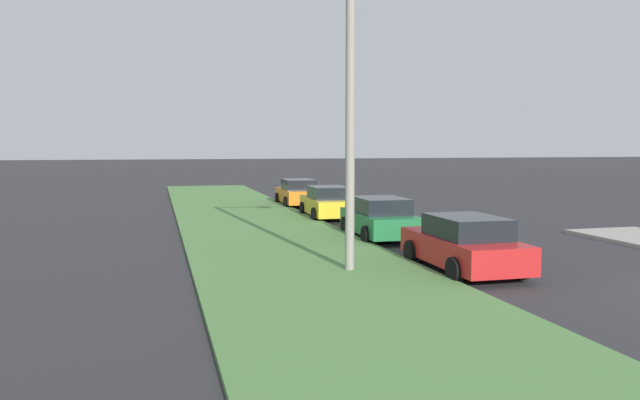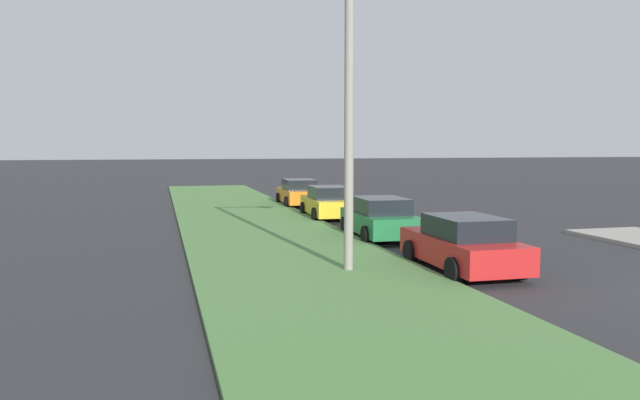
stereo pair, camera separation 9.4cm
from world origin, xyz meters
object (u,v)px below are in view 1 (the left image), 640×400
(parked_car_green, at_px, (380,218))
(streetlight, at_px, (364,102))
(parked_car_orange, at_px, (298,193))
(parked_car_red, at_px, (464,244))
(parked_car_yellow, at_px, (328,203))

(parked_car_green, xyz_separation_m, streetlight, (-5.60, 2.58, 3.67))
(parked_car_orange, xyz_separation_m, streetlight, (-18.03, 2.43, 3.67))
(parked_car_red, bearing_deg, parked_car_orange, 1.61)
(parked_car_red, relative_size, parked_car_yellow, 0.99)
(parked_car_yellow, bearing_deg, parked_car_green, -176.24)
(parked_car_red, xyz_separation_m, parked_car_orange, (18.42, 0.24, 0.00))
(parked_car_red, relative_size, parked_car_green, 0.99)
(parked_car_yellow, relative_size, streetlight, 0.58)
(parked_car_red, distance_m, parked_car_green, 5.99)
(parked_car_yellow, height_order, streetlight, streetlight)
(parked_car_red, xyz_separation_m, parked_car_yellow, (12.35, 0.23, 0.00))
(parked_car_red, height_order, streetlight, streetlight)
(parked_car_yellow, xyz_separation_m, streetlight, (-11.95, 2.44, 3.67))
(parked_car_yellow, bearing_deg, parked_car_orange, 2.63)
(parked_car_green, xyz_separation_m, parked_car_yellow, (6.36, 0.13, 0.00))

